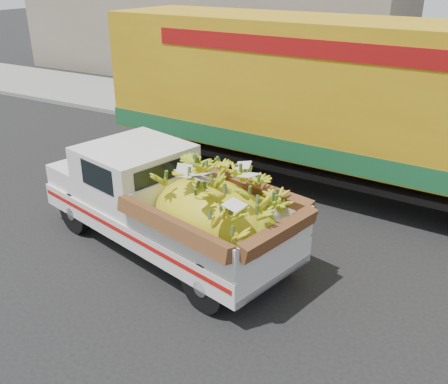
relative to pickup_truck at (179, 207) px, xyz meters
The scene contains 6 objects.
ground 1.14m from the pickup_truck, 144.14° to the left, with size 100.00×100.00×0.00m, color black.
curb 6.72m from the pickup_truck, 94.29° to the left, with size 60.00×0.25×0.15m, color gray.
sidewalk 8.80m from the pickup_truck, 93.26° to the left, with size 60.00×4.00×0.14m, color gray.
building_left 17.00m from the pickup_truck, 120.14° to the left, with size 18.00×6.00×5.00m, color gray.
pickup_truck is the anchor object (origin of this frame).
semi_trailer 4.67m from the pickup_truck, 67.79° to the left, with size 12.03×3.11×3.80m.
Camera 1 is at (5.11, -6.68, 4.79)m, focal length 40.00 mm.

